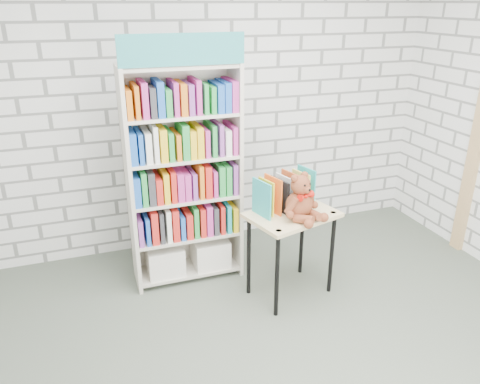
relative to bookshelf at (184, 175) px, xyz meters
name	(u,v)px	position (x,y,z in m)	size (l,w,h in m)	color
ground	(294,365)	(0.41, -1.36, -0.94)	(4.50, 4.50, 0.00)	#4B5447
room_shell	(309,102)	(0.41, -1.36, 0.84)	(4.52, 4.02, 2.81)	silver
bookshelf	(184,175)	(0.00, 0.00, 0.00)	(0.92, 0.36, 2.07)	beige
display_table	(292,225)	(0.73, -0.55, -0.32)	(0.78, 0.63, 0.73)	#D6BF80
table_books	(284,192)	(0.71, -0.45, -0.07)	(0.51, 0.33, 0.28)	teal
teddy_bear	(302,201)	(0.76, -0.66, -0.07)	(0.33, 0.32, 0.36)	maroon
door_trim	(476,146)	(2.63, -0.41, 0.11)	(0.05, 0.12, 2.10)	tan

